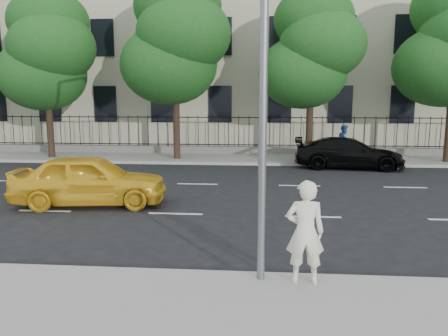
# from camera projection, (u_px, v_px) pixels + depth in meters

# --- Properties ---
(ground) EXTENTS (120.00, 120.00, 0.00)m
(ground) POSITION_uv_depth(u_px,v_px,m) (155.00, 241.00, 10.39)
(ground) COLOR black
(ground) RESTS_ON ground
(near_sidewalk) EXTENTS (60.00, 4.00, 0.15)m
(near_sidewalk) POSITION_uv_depth(u_px,v_px,m) (91.00, 324.00, 6.44)
(near_sidewalk) COLOR gray
(near_sidewalk) RESTS_ON ground
(far_sidewalk) EXTENTS (60.00, 4.00, 0.15)m
(far_sidewalk) POSITION_uv_depth(u_px,v_px,m) (215.00, 158.00, 24.15)
(far_sidewalk) COLOR gray
(far_sidewalk) RESTS_ON ground
(lane_markings) EXTENTS (49.60, 4.62, 0.01)m
(lane_markings) POSITION_uv_depth(u_px,v_px,m) (188.00, 197.00, 15.06)
(lane_markings) COLOR silver
(lane_markings) RESTS_ON ground
(masonry_building) EXTENTS (34.60, 12.11, 18.50)m
(masonry_building) POSITION_uv_depth(u_px,v_px,m) (228.00, 19.00, 31.53)
(masonry_building) COLOR beige
(masonry_building) RESTS_ON ground
(iron_fence) EXTENTS (30.00, 0.50, 2.20)m
(iron_fence) POSITION_uv_depth(u_px,v_px,m) (218.00, 145.00, 25.73)
(iron_fence) COLOR slate
(iron_fence) RESTS_ON far_sidewalk
(tree_b) EXTENTS (5.53, 5.12, 8.97)m
(tree_b) POSITION_uv_depth(u_px,v_px,m) (47.00, 51.00, 23.34)
(tree_b) COLOR #382619
(tree_b) RESTS_ON far_sidewalk
(tree_c) EXTENTS (5.89, 5.50, 9.80)m
(tree_c) POSITION_uv_depth(u_px,v_px,m) (176.00, 39.00, 22.68)
(tree_c) COLOR #382619
(tree_c) RESTS_ON far_sidewalk
(tree_d) EXTENTS (5.34, 4.94, 8.84)m
(tree_d) POSITION_uv_depth(u_px,v_px,m) (312.00, 49.00, 22.19)
(tree_d) COLOR #382619
(tree_d) RESTS_ON far_sidewalk
(yellow_taxi) EXTENTS (4.98, 2.53, 1.62)m
(yellow_taxi) POSITION_uv_depth(u_px,v_px,m) (90.00, 180.00, 13.80)
(yellow_taxi) COLOR yellow
(yellow_taxi) RESTS_ON ground
(black_sedan) EXTENTS (5.32, 2.56, 1.49)m
(black_sedan) POSITION_uv_depth(u_px,v_px,m) (349.00, 153.00, 21.03)
(black_sedan) COLOR black
(black_sedan) RESTS_ON ground
(woman_near) EXTENTS (0.68, 0.45, 1.84)m
(woman_near) POSITION_uv_depth(u_px,v_px,m) (305.00, 232.00, 7.59)
(woman_near) COLOR white
(woman_near) RESTS_ON near_sidewalk
(pedestrian_far) EXTENTS (0.82, 0.97, 1.76)m
(pedestrian_far) POSITION_uv_depth(u_px,v_px,m) (344.00, 141.00, 24.14)
(pedestrian_far) COLOR #30579A
(pedestrian_far) RESTS_ON far_sidewalk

